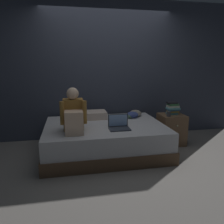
# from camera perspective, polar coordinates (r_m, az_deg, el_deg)

# --- Properties ---
(ground_plane) EXTENTS (8.00, 8.00, 0.00)m
(ground_plane) POSITION_cam_1_polar(r_m,az_deg,el_deg) (3.68, 2.02, -11.63)
(ground_plane) COLOR gray
(wall_back) EXTENTS (5.60, 0.10, 2.70)m
(wall_back) POSITION_cam_1_polar(r_m,az_deg,el_deg) (4.54, -1.34, 10.53)
(wall_back) COLOR #383D4C
(wall_back) RESTS_ON ground_plane
(bed) EXTENTS (2.00, 1.50, 0.49)m
(bed) POSITION_cam_1_polar(r_m,az_deg,el_deg) (3.83, -1.91, -6.73)
(bed) COLOR brown
(bed) RESTS_ON ground_plane
(nightstand) EXTENTS (0.44, 0.46, 0.56)m
(nightstand) POSITION_cam_1_polar(r_m,az_deg,el_deg) (4.35, 14.91, -4.26)
(nightstand) COLOR brown
(nightstand) RESTS_ON ground_plane
(person_sitting) EXTENTS (0.39, 0.44, 0.66)m
(person_sitting) POSITION_cam_1_polar(r_m,az_deg,el_deg) (3.35, -9.82, -0.81)
(person_sitting) COLOR olive
(person_sitting) RESTS_ON bed
(laptop) EXTENTS (0.32, 0.23, 0.22)m
(laptop) POSITION_cam_1_polar(r_m,az_deg,el_deg) (3.49, 1.77, -3.42)
(laptop) COLOR #333842
(laptop) RESTS_ON bed
(pillow) EXTENTS (0.56, 0.36, 0.13)m
(pillow) POSITION_cam_1_polar(r_m,az_deg,el_deg) (4.15, -5.39, -0.75)
(pillow) COLOR beige
(pillow) RESTS_ON bed
(book_stack) EXTENTS (0.22, 0.18, 0.23)m
(book_stack) POSITION_cam_1_polar(r_m,az_deg,el_deg) (4.29, 15.25, 0.95)
(book_stack) COLOR teal
(book_stack) RESTS_ON nightstand
(mug) EXTENTS (0.08, 0.08, 0.09)m
(mug) POSITION_cam_1_polar(r_m,az_deg,el_deg) (4.11, 14.26, -0.49)
(mug) COLOR #3D3D42
(mug) RESTS_ON nightstand
(clothes_pile) EXTENTS (0.34, 0.28, 0.13)m
(clothes_pile) POSITION_cam_1_polar(r_m,az_deg,el_deg) (4.23, 5.47, -0.62)
(clothes_pile) COLOR #4C6B56
(clothes_pile) RESTS_ON bed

